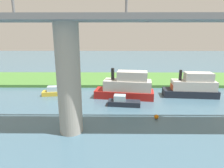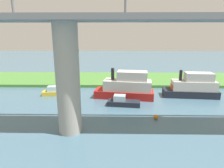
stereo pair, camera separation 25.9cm
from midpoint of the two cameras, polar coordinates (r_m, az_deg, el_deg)
The scene contains 11 objects.
ground_plane at distance 34.61m, azimuth 0.52°, elevation -1.14°, with size 160.00×160.00×0.00m, color #476B7F.
grassy_bank at distance 40.36m, azimuth 0.53°, elevation 1.49°, with size 80.00×12.00×0.50m, color #4C8438.
bridge_pylon at distance 18.29m, azimuth -13.04°, elevation 1.11°, with size 2.22×2.22×10.41m, color #9E998E.
bridge_span at distance 17.91m, azimuth -14.12°, elevation 19.16°, with size 74.76×4.30×3.25m.
person_on_bank at distance 37.45m, azimuth 6.26°, elevation 1.87°, with size 0.51×0.51×1.39m.
mooring_post at distance 37.11m, azimuth -14.19°, elevation 1.13°, with size 0.20×0.20×1.07m, color brown.
skiff_small at distance 31.98m, azimuth 22.35°, elevation -0.75°, with size 8.20×3.35×4.09m.
motorboat_white at distance 29.00m, azimuth 3.96°, elevation -0.88°, with size 9.05×4.14×4.46m.
houseboat_blue at distance 31.73m, azimuth -16.53°, elevation -2.25°, with size 4.47×2.07×1.44m.
motorboat_red at distance 26.06m, azimuth 3.00°, elevation -5.28°, with size 4.47×2.04×1.44m.
marker_buoy at distance 22.72m, azimuth 12.66°, elevation -9.40°, with size 0.50×0.50×0.50m, color orange.
Camera 1 is at (0.13, 33.33, 9.31)m, focal length 30.95 mm.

